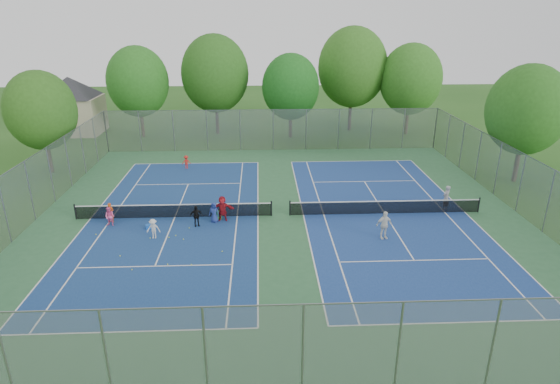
# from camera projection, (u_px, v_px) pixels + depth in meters

# --- Properties ---
(ground) EXTENTS (120.00, 120.00, 0.00)m
(ground) POSITION_uv_depth(u_px,v_px,m) (281.00, 216.00, 31.13)
(ground) COLOR #27561B
(ground) RESTS_ON ground
(court_pad) EXTENTS (32.00, 32.00, 0.01)m
(court_pad) POSITION_uv_depth(u_px,v_px,m) (281.00, 215.00, 31.13)
(court_pad) COLOR #2F633B
(court_pad) RESTS_ON ground
(court_left) EXTENTS (10.97, 23.77, 0.01)m
(court_left) POSITION_uv_depth(u_px,v_px,m) (175.00, 217.00, 30.84)
(court_left) COLOR navy
(court_left) RESTS_ON court_pad
(court_right) EXTENTS (10.97, 23.77, 0.01)m
(court_right) POSITION_uv_depth(u_px,v_px,m) (385.00, 213.00, 31.42)
(court_right) COLOR navy
(court_right) RESTS_ON court_pad
(net_left) EXTENTS (12.87, 0.10, 0.91)m
(net_left) POSITION_uv_depth(u_px,v_px,m) (174.00, 211.00, 30.68)
(net_left) COLOR black
(net_left) RESTS_ON ground
(net_right) EXTENTS (12.87, 0.10, 0.91)m
(net_right) POSITION_uv_depth(u_px,v_px,m) (385.00, 207.00, 31.26)
(net_right) COLOR black
(net_right) RESTS_ON ground
(fence_north) EXTENTS (32.00, 0.10, 4.00)m
(fence_north) POSITION_uv_depth(u_px,v_px,m) (273.00, 130.00, 45.34)
(fence_north) COLOR gray
(fence_north) RESTS_ON ground
(fence_south) EXTENTS (32.00, 0.10, 4.00)m
(fence_south) POSITION_uv_depth(u_px,v_px,m) (303.00, 355.00, 15.49)
(fence_south) COLOR gray
(fence_south) RESTS_ON ground
(fence_west) EXTENTS (0.10, 32.00, 4.00)m
(fence_west) POSITION_uv_depth(u_px,v_px,m) (30.00, 191.00, 29.75)
(fence_west) COLOR gray
(fence_west) RESTS_ON ground
(fence_east) EXTENTS (0.10, 32.00, 4.00)m
(fence_east) POSITION_uv_depth(u_px,v_px,m) (521.00, 184.00, 31.08)
(fence_east) COLOR gray
(fence_east) RESTS_ON ground
(house) EXTENTS (11.03, 11.03, 7.30)m
(house) POSITION_uv_depth(u_px,v_px,m) (70.00, 95.00, 51.10)
(house) COLOR #B7A88C
(house) RESTS_ON ground
(tree_nw) EXTENTS (6.40, 6.40, 9.58)m
(tree_nw) POSITION_uv_depth(u_px,v_px,m) (138.00, 82.00, 48.97)
(tree_nw) COLOR #443326
(tree_nw) RESTS_ON ground
(tree_nl) EXTENTS (7.20, 7.20, 10.69)m
(tree_nl) POSITION_uv_depth(u_px,v_px,m) (215.00, 74.00, 50.00)
(tree_nl) COLOR #443326
(tree_nl) RESTS_ON ground
(tree_nc) EXTENTS (6.00, 6.00, 8.85)m
(tree_nc) POSITION_uv_depth(u_px,v_px,m) (291.00, 87.00, 48.87)
(tree_nc) COLOR #443326
(tree_nc) RESTS_ON ground
(tree_nr) EXTENTS (7.60, 7.60, 11.42)m
(tree_nr) POSITION_uv_depth(u_px,v_px,m) (352.00, 67.00, 51.37)
(tree_nr) COLOR #443326
(tree_nr) RESTS_ON ground
(tree_ne) EXTENTS (6.60, 6.60, 9.77)m
(tree_ne) POSITION_uv_depth(u_px,v_px,m) (411.00, 79.00, 50.14)
(tree_ne) COLOR #443326
(tree_ne) RESTS_ON ground
(tree_side_w) EXTENTS (5.60, 5.60, 8.47)m
(tree_side_w) POSITION_uv_depth(u_px,v_px,m) (41.00, 111.00, 37.80)
(tree_side_w) COLOR #443326
(tree_side_w) RESTS_ON ground
(tree_side_e) EXTENTS (6.00, 6.00, 9.20)m
(tree_side_e) POSITION_uv_depth(u_px,v_px,m) (527.00, 110.00, 35.46)
(tree_side_e) COLOR #443326
(tree_side_e) RESTS_ON ground
(ball_crate) EXTENTS (0.43, 0.43, 0.28)m
(ball_crate) POSITION_uv_depth(u_px,v_px,m) (149.00, 227.00, 29.16)
(ball_crate) COLOR blue
(ball_crate) RESTS_ON ground
(ball_hopper) EXTENTS (0.37, 0.37, 0.56)m
(ball_hopper) POSITION_uv_depth(u_px,v_px,m) (219.00, 215.00, 30.50)
(ball_hopper) COLOR #268C2D
(ball_hopper) RESTS_ON ground
(student_a) EXTENTS (0.53, 0.39, 1.33)m
(student_a) POSITION_uv_depth(u_px,v_px,m) (110.00, 213.00, 29.88)
(student_a) COLOR #D44D13
(student_a) RESTS_ON ground
(student_b) EXTENTS (0.70, 0.60, 1.27)m
(student_b) POSITION_uv_depth(u_px,v_px,m) (110.00, 217.00, 29.41)
(student_b) COLOR pink
(student_b) RESTS_ON ground
(student_c) EXTENTS (0.81, 0.48, 1.25)m
(student_c) POSITION_uv_depth(u_px,v_px,m) (153.00, 229.00, 27.78)
(student_c) COLOR silver
(student_c) RESTS_ON ground
(student_d) EXTENTS (0.87, 0.53, 1.39)m
(student_d) POSITION_uv_depth(u_px,v_px,m) (196.00, 216.00, 29.37)
(student_d) COLOR black
(student_d) RESTS_ON ground
(student_e) EXTENTS (0.76, 0.59, 1.37)m
(student_e) POSITION_uv_depth(u_px,v_px,m) (214.00, 212.00, 29.91)
(student_e) COLOR navy
(student_e) RESTS_ON ground
(student_f) EXTENTS (1.57, 0.56, 1.67)m
(student_f) POSITION_uv_depth(u_px,v_px,m) (222.00, 208.00, 30.12)
(student_f) COLOR #A41720
(student_f) RESTS_ON ground
(child_far_baseline) EXTENTS (0.81, 0.55, 1.17)m
(child_far_baseline) POSITION_uv_depth(u_px,v_px,m) (186.00, 162.00, 40.36)
(child_far_baseline) COLOR red
(child_far_baseline) RESTS_ON ground
(instructor) EXTENTS (0.77, 0.71, 1.76)m
(instructor) POSITION_uv_depth(u_px,v_px,m) (446.00, 198.00, 31.73)
(instructor) COLOR #9B9B9E
(instructor) RESTS_ON ground
(teen_court_b) EXTENTS (1.10, 0.63, 1.76)m
(teen_court_b) POSITION_uv_depth(u_px,v_px,m) (384.00, 225.00, 27.67)
(teen_court_b) COLOR white
(teen_court_b) RESTS_ON ground
(tennis_ball_0) EXTENTS (0.07, 0.07, 0.07)m
(tennis_ball_0) POSITION_uv_depth(u_px,v_px,m) (150.00, 238.00, 27.91)
(tennis_ball_0) COLOR #BED732
(tennis_ball_0) RESTS_ON ground
(tennis_ball_1) EXTENTS (0.07, 0.07, 0.07)m
(tennis_ball_1) POSITION_uv_depth(u_px,v_px,m) (168.00, 265.00, 24.99)
(tennis_ball_1) COLOR #C9DF34
(tennis_ball_1) RESTS_ON ground
(tennis_ball_2) EXTENTS (0.07, 0.07, 0.07)m
(tennis_ball_2) POSITION_uv_depth(u_px,v_px,m) (120.00, 256.00, 25.87)
(tennis_ball_2) COLOR yellow
(tennis_ball_2) RESTS_ON ground
(tennis_ball_3) EXTENTS (0.07, 0.07, 0.07)m
(tennis_ball_3) POSITION_uv_depth(u_px,v_px,m) (169.00, 238.00, 27.99)
(tennis_ball_3) COLOR #A7C72E
(tennis_ball_3) RESTS_ON ground
(tennis_ball_4) EXTENTS (0.07, 0.07, 0.07)m
(tennis_ball_4) POSITION_uv_depth(u_px,v_px,m) (222.00, 252.00, 26.35)
(tennis_ball_4) COLOR #C3E936
(tennis_ball_4) RESTS_ON ground
(tennis_ball_5) EXTENTS (0.07, 0.07, 0.07)m
(tennis_ball_5) POSITION_uv_depth(u_px,v_px,m) (96.00, 235.00, 28.36)
(tennis_ball_5) COLOR gold
(tennis_ball_5) RESTS_ON ground
(tennis_ball_6) EXTENTS (0.07, 0.07, 0.07)m
(tennis_ball_6) POSITION_uv_depth(u_px,v_px,m) (132.00, 270.00, 24.47)
(tennis_ball_6) COLOR #C3D030
(tennis_ball_6) RESTS_ON ground
(tennis_ball_7) EXTENTS (0.07, 0.07, 0.07)m
(tennis_ball_7) POSITION_uv_depth(u_px,v_px,m) (176.00, 236.00, 28.23)
(tennis_ball_7) COLOR #A9C72E
(tennis_ball_7) RESTS_ON ground
(tennis_ball_8) EXTENTS (0.07, 0.07, 0.07)m
(tennis_ball_8) POSITION_uv_depth(u_px,v_px,m) (189.00, 228.00, 29.22)
(tennis_ball_8) COLOR #BFDE33
(tennis_ball_8) RESTS_ON ground
(tennis_ball_9) EXTENTS (0.07, 0.07, 0.07)m
(tennis_ball_9) POSITION_uv_depth(u_px,v_px,m) (183.00, 239.00, 27.77)
(tennis_ball_9) COLOR #C0DC33
(tennis_ball_9) RESTS_ON ground
(tennis_ball_10) EXTENTS (0.07, 0.07, 0.07)m
(tennis_ball_10) POSITION_uv_depth(u_px,v_px,m) (152.00, 226.00, 29.49)
(tennis_ball_10) COLOR #C1DD33
(tennis_ball_10) RESTS_ON ground
(tennis_ball_11) EXTENTS (0.07, 0.07, 0.07)m
(tennis_ball_11) POSITION_uv_depth(u_px,v_px,m) (191.00, 265.00, 24.96)
(tennis_ball_11) COLOR #B0D431
(tennis_ball_11) RESTS_ON ground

